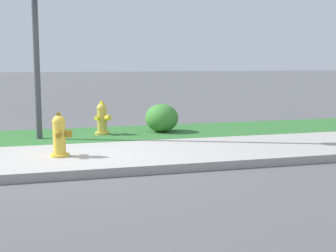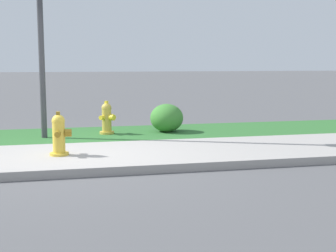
# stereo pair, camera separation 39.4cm
# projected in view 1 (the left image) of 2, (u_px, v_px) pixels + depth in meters

# --- Properties ---
(ground_plane) EXTENTS (120.00, 120.00, 0.00)m
(ground_plane) POSITION_uv_depth(u_px,v_px,m) (76.00, 158.00, 7.13)
(ground_plane) COLOR #515154
(sidewalk_pavement) EXTENTS (18.00, 2.41, 0.01)m
(sidewalk_pavement) POSITION_uv_depth(u_px,v_px,m) (76.00, 157.00, 7.13)
(sidewalk_pavement) COLOR #9E9993
(sidewalk_pavement) RESTS_ON ground
(grass_verge) EXTENTS (18.00, 2.05, 0.01)m
(grass_verge) POSITION_uv_depth(u_px,v_px,m) (67.00, 135.00, 9.25)
(grass_verge) COLOR #2D662D
(grass_verge) RESTS_ON ground
(street_curb) EXTENTS (18.00, 0.16, 0.12)m
(street_curb) POSITION_uv_depth(u_px,v_px,m) (84.00, 173.00, 5.89)
(street_curb) COLOR #9E9993
(street_curb) RESTS_ON ground
(fire_hydrant_far_end) EXTENTS (0.35, 0.38, 0.69)m
(fire_hydrant_far_end) POSITION_uv_depth(u_px,v_px,m) (60.00, 136.00, 7.15)
(fire_hydrant_far_end) COLOR gold
(fire_hydrant_far_end) RESTS_ON ground
(fire_hydrant_across_street) EXTENTS (0.34, 0.34, 0.67)m
(fire_hydrant_across_street) POSITION_uv_depth(u_px,v_px,m) (102.00, 119.00, 9.36)
(fire_hydrant_across_street) COLOR gold
(fire_hydrant_across_street) RESTS_ON ground
(shrub_bush_mid_verge) EXTENTS (0.69, 0.69, 0.58)m
(shrub_bush_mid_verge) POSITION_uv_depth(u_px,v_px,m) (162.00, 118.00, 9.72)
(shrub_bush_mid_verge) COLOR #3D7F33
(shrub_bush_mid_verge) RESTS_ON ground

